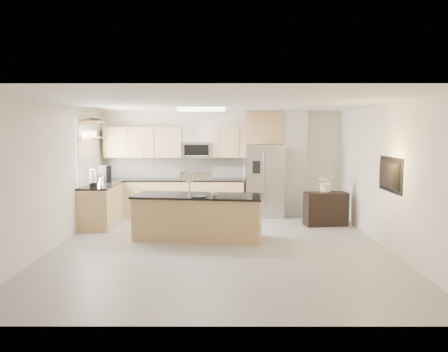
{
  "coord_description": "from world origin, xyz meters",
  "views": [
    {
      "loc": [
        0.08,
        -7.79,
        2.12
      ],
      "look_at": [
        0.07,
        1.3,
        1.17
      ],
      "focal_mm": 35.0,
      "sensor_mm": 36.0,
      "label": 1
    }
  ],
  "objects_px": {
    "cup": "(215,194)",
    "flower_vase": "(326,177)",
    "television": "(386,175)",
    "range": "(197,197)",
    "blender": "(93,180)",
    "platter": "(199,196)",
    "microwave": "(197,150)",
    "island": "(198,217)",
    "refrigerator": "(264,181)",
    "coffee_maker": "(105,174)",
    "credenza": "(326,209)",
    "kettle": "(101,181)",
    "bowl": "(95,119)"
  },
  "relations": [
    {
      "from": "cup",
      "to": "flower_vase",
      "type": "height_order",
      "value": "flower_vase"
    },
    {
      "from": "microwave",
      "to": "kettle",
      "type": "xyz_separation_m",
      "value": [
        -2.02,
        -1.37,
        -0.61
      ]
    },
    {
      "from": "platter",
      "to": "flower_vase",
      "type": "xyz_separation_m",
      "value": [
        2.76,
        1.48,
        0.21
      ]
    },
    {
      "from": "cup",
      "to": "blender",
      "type": "height_order",
      "value": "blender"
    },
    {
      "from": "refrigerator",
      "to": "cup",
      "type": "height_order",
      "value": "refrigerator"
    },
    {
      "from": "microwave",
      "to": "kettle",
      "type": "bearing_deg",
      "value": -145.96
    },
    {
      "from": "refrigerator",
      "to": "credenza",
      "type": "bearing_deg",
      "value": -39.23
    },
    {
      "from": "credenza",
      "to": "coffee_maker",
      "type": "distance_m",
      "value": 5.12
    },
    {
      "from": "platter",
      "to": "blender",
      "type": "distance_m",
      "value": 2.45
    },
    {
      "from": "credenza",
      "to": "flower_vase",
      "type": "bearing_deg",
      "value": 75.44
    },
    {
      "from": "flower_vase",
      "to": "blender",
      "type": "bearing_deg",
      "value": -173.24
    },
    {
      "from": "credenza",
      "to": "refrigerator",
      "type": "bearing_deg",
      "value": 132.3
    },
    {
      "from": "blender",
      "to": "bowl",
      "type": "distance_m",
      "value": 1.58
    },
    {
      "from": "cup",
      "to": "coffee_maker",
      "type": "relative_size",
      "value": 0.35
    },
    {
      "from": "microwave",
      "to": "blender",
      "type": "bearing_deg",
      "value": -139.71
    },
    {
      "from": "platter",
      "to": "flower_vase",
      "type": "distance_m",
      "value": 3.14
    },
    {
      "from": "refrigerator",
      "to": "island",
      "type": "distance_m",
      "value": 2.73
    },
    {
      "from": "island",
      "to": "kettle",
      "type": "relative_size",
      "value": 11.35
    },
    {
      "from": "cup",
      "to": "television",
      "type": "height_order",
      "value": "television"
    },
    {
      "from": "kettle",
      "to": "television",
      "type": "bearing_deg",
      "value": -18.73
    },
    {
      "from": "credenza",
      "to": "kettle",
      "type": "height_order",
      "value": "kettle"
    },
    {
      "from": "kettle",
      "to": "flower_vase",
      "type": "bearing_deg",
      "value": 2.36
    },
    {
      "from": "refrigerator",
      "to": "flower_vase",
      "type": "relative_size",
      "value": 2.6
    },
    {
      "from": "microwave",
      "to": "kettle",
      "type": "relative_size",
      "value": 3.31
    },
    {
      "from": "television",
      "to": "kettle",
      "type": "bearing_deg",
      "value": 71.27
    },
    {
      "from": "refrigerator",
      "to": "coffee_maker",
      "type": "distance_m",
      "value": 3.81
    },
    {
      "from": "range",
      "to": "flower_vase",
      "type": "distance_m",
      "value": 3.19
    },
    {
      "from": "range",
      "to": "flower_vase",
      "type": "height_order",
      "value": "flower_vase"
    },
    {
      "from": "microwave",
      "to": "coffee_maker",
      "type": "height_order",
      "value": "microwave"
    },
    {
      "from": "range",
      "to": "coffee_maker",
      "type": "height_order",
      "value": "coffee_maker"
    },
    {
      "from": "microwave",
      "to": "credenza",
      "type": "xyz_separation_m",
      "value": [
        2.95,
        -1.22,
        -1.26
      ]
    },
    {
      "from": "credenza",
      "to": "cup",
      "type": "bearing_deg",
      "value": -158.69
    },
    {
      "from": "credenza",
      "to": "platter",
      "type": "height_order",
      "value": "platter"
    },
    {
      "from": "refrigerator",
      "to": "coffee_maker",
      "type": "xyz_separation_m",
      "value": [
        -3.75,
        -0.61,
        0.21
      ]
    },
    {
      "from": "kettle",
      "to": "bowl",
      "type": "bearing_deg",
      "value": 114.12
    },
    {
      "from": "kettle",
      "to": "television",
      "type": "distance_m",
      "value": 5.85
    },
    {
      "from": "range",
      "to": "cup",
      "type": "relative_size",
      "value": 8.54
    },
    {
      "from": "range",
      "to": "blender",
      "type": "height_order",
      "value": "blender"
    },
    {
      "from": "credenza",
      "to": "bowl",
      "type": "height_order",
      "value": "bowl"
    },
    {
      "from": "refrigerator",
      "to": "bowl",
      "type": "bearing_deg",
      "value": -169.92
    },
    {
      "from": "cup",
      "to": "kettle",
      "type": "distance_m",
      "value": 2.82
    },
    {
      "from": "coffee_maker",
      "to": "microwave",
      "type": "bearing_deg",
      "value": 20.39
    },
    {
      "from": "platter",
      "to": "television",
      "type": "xyz_separation_m",
      "value": [
        3.32,
        -0.6,
        0.47
      ]
    },
    {
      "from": "blender",
      "to": "coffee_maker",
      "type": "height_order",
      "value": "coffee_maker"
    },
    {
      "from": "microwave",
      "to": "flower_vase",
      "type": "bearing_deg",
      "value": -21.48
    },
    {
      "from": "flower_vase",
      "to": "television",
      "type": "distance_m",
      "value": 2.17
    },
    {
      "from": "credenza",
      "to": "blender",
      "type": "xyz_separation_m",
      "value": [
        -5.02,
        -0.54,
        0.71
      ]
    },
    {
      "from": "blender",
      "to": "island",
      "type": "bearing_deg",
      "value": -16.36
    },
    {
      "from": "range",
      "to": "blender",
      "type": "distance_m",
      "value": 2.71
    },
    {
      "from": "island",
      "to": "credenza",
      "type": "relative_size",
      "value": 2.79
    }
  ]
}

